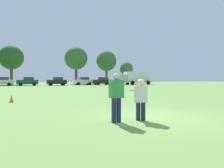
{
  "coord_description": "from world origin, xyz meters",
  "views": [
    {
      "loc": [
        -4.12,
        -7.14,
        1.51
      ],
      "look_at": [
        -0.87,
        2.32,
        1.24
      ],
      "focal_mm": 33.17,
      "sensor_mm": 36.0,
      "label": 1
    }
  ],
  "objects_px": {
    "parked_car_mid_left": "(3,81)",
    "player_thrower": "(116,95)",
    "frisbee": "(133,90)",
    "traffic_cone": "(11,99)",
    "parked_car_far_right": "(102,81)",
    "parked_car_mid_right": "(57,81)",
    "parked_car_center": "(28,81)",
    "parked_car_near_right": "(83,81)",
    "box_truck": "(136,78)",
    "player_defender": "(141,97)"
  },
  "relations": [
    {
      "from": "parked_car_mid_left",
      "to": "player_thrower",
      "type": "bearing_deg",
      "value": -76.42
    },
    {
      "from": "box_truck",
      "to": "parked_car_near_right",
      "type": "bearing_deg",
      "value": 175.84
    },
    {
      "from": "player_thrower",
      "to": "parked_car_near_right",
      "type": "relative_size",
      "value": 0.39
    },
    {
      "from": "player_defender",
      "to": "parked_car_mid_right",
      "type": "bearing_deg",
      "value": 90.16
    },
    {
      "from": "player_thrower",
      "to": "parked_car_near_right",
      "type": "distance_m",
      "value": 41.6
    },
    {
      "from": "frisbee",
      "to": "player_defender",
      "type": "bearing_deg",
      "value": -25.01
    },
    {
      "from": "player_thrower",
      "to": "parked_car_far_right",
      "type": "bearing_deg",
      "value": 74.34
    },
    {
      "from": "parked_car_mid_left",
      "to": "parked_car_far_right",
      "type": "height_order",
      "value": "same"
    },
    {
      "from": "parked_car_center",
      "to": "parked_car_near_right",
      "type": "distance_m",
      "value": 12.01
    },
    {
      "from": "player_defender",
      "to": "box_truck",
      "type": "height_order",
      "value": "box_truck"
    },
    {
      "from": "parked_car_mid_right",
      "to": "box_truck",
      "type": "bearing_deg",
      "value": 1.06
    },
    {
      "from": "parked_car_mid_right",
      "to": "parked_car_far_right",
      "type": "height_order",
      "value": "same"
    },
    {
      "from": "traffic_cone",
      "to": "frisbee",
      "type": "bearing_deg",
      "value": -57.55
    },
    {
      "from": "player_thrower",
      "to": "parked_car_center",
      "type": "relative_size",
      "value": 0.39
    },
    {
      "from": "parked_car_mid_left",
      "to": "box_truck",
      "type": "relative_size",
      "value": 0.5
    },
    {
      "from": "traffic_cone",
      "to": "parked_car_mid_left",
      "type": "height_order",
      "value": "parked_car_mid_left"
    },
    {
      "from": "player_thrower",
      "to": "player_defender",
      "type": "distance_m",
      "value": 0.96
    },
    {
      "from": "parked_car_mid_right",
      "to": "traffic_cone",
      "type": "bearing_deg",
      "value": -99.03
    },
    {
      "from": "parked_car_center",
      "to": "parked_car_far_right",
      "type": "relative_size",
      "value": 1.0
    },
    {
      "from": "parked_car_mid_left",
      "to": "parked_car_mid_right",
      "type": "xyz_separation_m",
      "value": [
        10.79,
        -1.5,
        0.0
      ]
    },
    {
      "from": "box_truck",
      "to": "traffic_cone",
      "type": "bearing_deg",
      "value": -126.76
    },
    {
      "from": "frisbee",
      "to": "traffic_cone",
      "type": "height_order",
      "value": "frisbee"
    },
    {
      "from": "frisbee",
      "to": "traffic_cone",
      "type": "relative_size",
      "value": 0.57
    },
    {
      "from": "parked_car_mid_left",
      "to": "box_truck",
      "type": "bearing_deg",
      "value": -2.22
    },
    {
      "from": "parked_car_near_right",
      "to": "parked_car_far_right",
      "type": "relative_size",
      "value": 1.0
    },
    {
      "from": "player_thrower",
      "to": "parked_car_far_right",
      "type": "relative_size",
      "value": 0.39
    },
    {
      "from": "parked_car_mid_right",
      "to": "parked_car_far_right",
      "type": "bearing_deg",
      "value": 0.82
    },
    {
      "from": "parked_car_mid_left",
      "to": "parked_car_far_right",
      "type": "distance_m",
      "value": 21.18
    },
    {
      "from": "player_thrower",
      "to": "parked_car_far_right",
      "type": "xyz_separation_m",
      "value": [
        11.18,
        39.88,
        -0.03
      ]
    },
    {
      "from": "player_thrower",
      "to": "frisbee",
      "type": "height_order",
      "value": "player_thrower"
    },
    {
      "from": "parked_car_mid_left",
      "to": "parked_car_near_right",
      "type": "relative_size",
      "value": 1.0
    },
    {
      "from": "traffic_cone",
      "to": "box_truck",
      "type": "height_order",
      "value": "box_truck"
    },
    {
      "from": "parked_car_far_right",
      "to": "frisbee",
      "type": "bearing_deg",
      "value": -104.79
    },
    {
      "from": "player_defender",
      "to": "parked_car_mid_right",
      "type": "xyz_separation_m",
      "value": [
        -0.11,
        39.7,
        0.1
      ]
    },
    {
      "from": "parked_car_mid_right",
      "to": "parked_car_far_right",
      "type": "relative_size",
      "value": 1.0
    },
    {
      "from": "parked_car_mid_left",
      "to": "player_defender",
      "type": "bearing_deg",
      "value": -75.18
    },
    {
      "from": "parked_car_mid_left",
      "to": "parked_car_far_right",
      "type": "relative_size",
      "value": 1.0
    },
    {
      "from": "parked_car_center",
      "to": "parked_car_far_right",
      "type": "height_order",
      "value": "same"
    },
    {
      "from": "parked_car_far_right",
      "to": "parked_car_mid_right",
      "type": "bearing_deg",
      "value": -179.18
    },
    {
      "from": "frisbee",
      "to": "parked_car_near_right",
      "type": "bearing_deg",
      "value": 81.36
    },
    {
      "from": "frisbee",
      "to": "parked_car_mid_right",
      "type": "bearing_deg",
      "value": 89.79
    },
    {
      "from": "traffic_cone",
      "to": "parked_car_center",
      "type": "bearing_deg",
      "value": 91.51
    },
    {
      "from": "box_truck",
      "to": "parked_car_center",
      "type": "bearing_deg",
      "value": -179.92
    },
    {
      "from": "player_defender",
      "to": "parked_car_far_right",
      "type": "distance_m",
      "value": 41.14
    },
    {
      "from": "parked_car_far_right",
      "to": "box_truck",
      "type": "height_order",
      "value": "box_truck"
    },
    {
      "from": "parked_car_near_right",
      "to": "box_truck",
      "type": "xyz_separation_m",
      "value": [
        12.93,
        -0.94,
        0.83
      ]
    },
    {
      "from": "box_truck",
      "to": "frisbee",
      "type": "bearing_deg",
      "value": -115.61
    },
    {
      "from": "parked_car_near_right",
      "to": "parked_car_mid_left",
      "type": "bearing_deg",
      "value": 179.28
    },
    {
      "from": "parked_car_center",
      "to": "parked_car_mid_right",
      "type": "distance_m",
      "value": 5.92
    },
    {
      "from": "frisbee",
      "to": "traffic_cone",
      "type": "xyz_separation_m",
      "value": [
        -4.91,
        7.73,
        -0.85
      ]
    }
  ]
}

